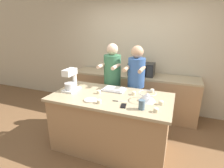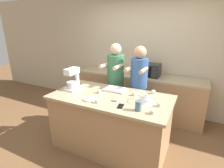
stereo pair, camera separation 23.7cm
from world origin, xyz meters
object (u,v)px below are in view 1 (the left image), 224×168
(knife, at_px, (119,101))
(cupcake_5, at_px, (161,103))
(person_left, at_px, (112,84))
(cupcake_1, at_px, (152,90))
(cell_phone, at_px, (123,106))
(mixing_bowl, at_px, (147,96))
(microwave_oven, at_px, (142,69))
(cupcake_4, at_px, (156,110))
(cupcake_0, at_px, (134,93))
(cupcake_3, at_px, (99,101))
(stand_mixer, at_px, (71,81))
(cupcake_2, at_px, (99,92))
(drinking_glass, at_px, (142,105))
(baking_tray, at_px, (114,89))
(person_right, at_px, (136,87))
(small_plate, at_px, (91,100))

(knife, height_order, cupcake_5, cupcake_5)
(person_left, distance_m, cupcake_1, 0.85)
(cell_phone, xyz_separation_m, knife, (-0.11, 0.12, -0.00))
(mixing_bowl, bearing_deg, microwave_oven, 105.70)
(cupcake_4, height_order, cupcake_5, same)
(cell_phone, bearing_deg, cupcake_0, 86.63)
(cupcake_3, bearing_deg, cell_phone, 6.62)
(cupcake_3, bearing_deg, knife, 34.39)
(stand_mixer, distance_m, cupcake_2, 0.51)
(person_left, distance_m, drinking_glass, 1.22)
(person_left, height_order, mixing_bowl, person_left)
(baking_tray, distance_m, cupcake_5, 0.86)
(baking_tray, distance_m, drinking_glass, 0.80)
(cupcake_4, bearing_deg, cell_phone, 178.01)
(knife, xyz_separation_m, cupcake_1, (0.38, 0.54, 0.03))
(person_right, xyz_separation_m, cell_phone, (0.06, -0.94, 0.05))
(cell_phone, relative_size, drinking_glass, 1.19)
(mixing_bowl, relative_size, knife, 1.16)
(microwave_oven, xyz_separation_m, cell_phone, (0.12, -1.64, -0.13))
(mixing_bowl, bearing_deg, person_left, 140.87)
(microwave_oven, height_order, cupcake_1, microwave_oven)
(stand_mixer, xyz_separation_m, cupcake_5, (1.47, -0.03, -0.13))
(person_left, bearing_deg, person_right, -0.05)
(microwave_oven, distance_m, cupcake_5, 1.52)
(person_left, xyz_separation_m, cupcake_5, (0.99, -0.70, 0.07))
(cupcake_2, relative_size, cupcake_5, 1.00)
(cupcake_0, distance_m, cupcake_4, 0.62)
(stand_mixer, xyz_separation_m, microwave_oven, (0.89, 1.38, -0.02))
(cupcake_4, bearing_deg, drinking_glass, 176.81)
(mixing_bowl, xyz_separation_m, small_plate, (-0.76, -0.29, -0.06))
(mixing_bowl, height_order, cupcake_5, mixing_bowl)
(person_right, xyz_separation_m, baking_tray, (-0.28, -0.41, 0.07))
(person_left, xyz_separation_m, cupcake_3, (0.18, -0.98, 0.07))
(cupcake_5, bearing_deg, cupcake_4, -97.64)
(mixing_bowl, bearing_deg, cupcake_5, -16.64)
(drinking_glass, relative_size, cupcake_3, 1.95)
(cupcake_2, relative_size, cupcake_3, 1.00)
(cell_phone, bearing_deg, microwave_oven, 94.03)
(mixing_bowl, distance_m, small_plate, 0.82)
(stand_mixer, relative_size, cell_phone, 2.40)
(cell_phone, xyz_separation_m, cupcake_4, (0.43, -0.02, 0.03))
(cupcake_0, height_order, cupcake_1, same)
(person_left, height_order, small_plate, person_left)
(person_right, bearing_deg, cupcake_0, -79.56)
(small_plate, relative_size, cupcake_3, 2.86)
(small_plate, xyz_separation_m, cupcake_4, (0.93, -0.02, 0.02))
(person_left, xyz_separation_m, knife, (0.42, -0.81, 0.05))
(cupcake_5, bearing_deg, stand_mixer, 178.95)
(person_right, relative_size, baking_tray, 4.36)
(cell_phone, height_order, cupcake_4, cupcake_4)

